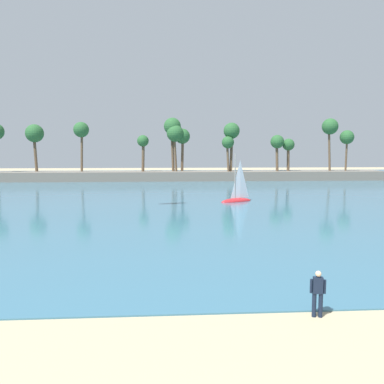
{
  "coord_description": "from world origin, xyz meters",
  "views": [
    {
      "loc": [
        -0.18,
        -4.42,
        5.85
      ],
      "look_at": [
        0.91,
        11.47,
        4.2
      ],
      "focal_mm": 37.81,
      "sensor_mm": 36.0,
      "label": 1
    }
  ],
  "objects": [
    {
      "name": "person_at_waterline",
      "position": [
        5.15,
        8.95,
        0.89
      ],
      "size": [
        0.54,
        0.27,
        1.67
      ],
      "color": "#141E33",
      "rests_on": "ground"
    },
    {
      "name": "palm_headland",
      "position": [
        -0.49,
        73.17,
        3.23
      ],
      "size": [
        84.86,
        6.12,
        12.06
      ],
      "color": "slate",
      "rests_on": "ground"
    },
    {
      "name": "sea",
      "position": [
        0.0,
        61.25,
        0.03
      ],
      "size": [
        220.0,
        103.74,
        0.06
      ],
      "primitive_type": "cube",
      "color": "#386B84",
      "rests_on": "ground"
    },
    {
      "name": "sailboat_near_shore",
      "position": [
        8.01,
        40.58,
        0.59
      ],
      "size": [
        4.16,
        2.88,
        5.86
      ],
      "color": "red",
      "rests_on": "sea"
    }
  ]
}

